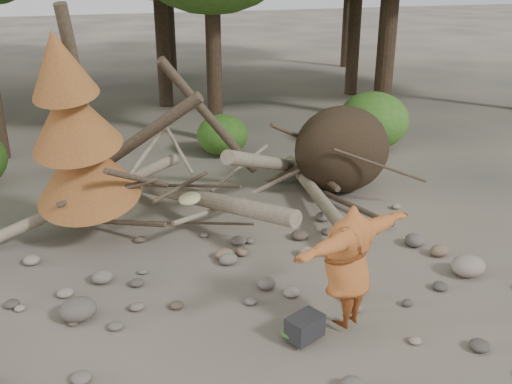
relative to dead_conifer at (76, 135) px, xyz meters
name	(u,v)px	position (x,y,z in m)	size (l,w,h in m)	color
ground	(317,307)	(3.12, -3.37, -2.11)	(120.00, 120.00, 0.00)	#514C44
deadfall_pile	(320,154)	(5.13, 0.87, -1.16)	(8.55, 5.24, 3.30)	#332619
dead_conifer	(76,135)	(0.00, 0.00, 0.00)	(2.06, 2.16, 4.35)	#4C3F30
bush_mid	(222,135)	(3.92, 4.43, -1.55)	(1.40, 1.40, 1.12)	#35661D
bush_right	(373,120)	(8.12, 3.63, -1.31)	(2.00, 2.00, 1.60)	#427925
frisbee_thrower	(348,266)	(3.26, -3.96, -1.11)	(3.50, 1.38, 2.29)	#AB5826
backpack	(305,331)	(2.59, -4.06, -1.95)	(0.50, 0.33, 0.33)	black
cloth_green	(295,334)	(2.48, -3.98, -2.03)	(0.41, 0.34, 0.15)	#396729
cloth_orange	(312,323)	(2.83, -3.78, -2.06)	(0.30, 0.24, 0.11)	#C56121
boulder_mid_right	(468,266)	(5.92, -3.32, -1.94)	(0.57, 0.52, 0.34)	gray
boulder_mid_left	(78,309)	(-0.33, -2.46, -1.95)	(0.55, 0.50, 0.33)	#58504A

